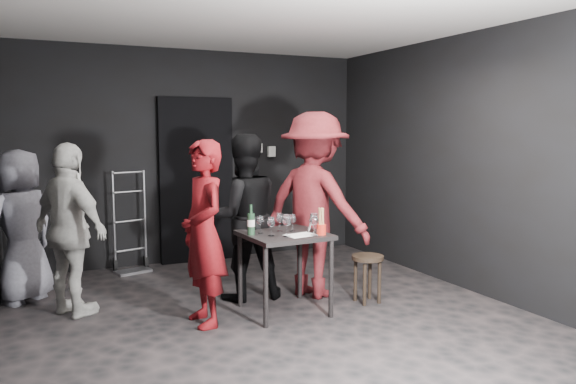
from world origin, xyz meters
name	(u,v)px	position (x,y,z in m)	size (l,w,h in m)	color
floor	(272,318)	(0.00, 0.00, 0.00)	(4.50, 5.00, 0.02)	black
ceiling	(271,12)	(0.00, 0.00, 2.70)	(4.50, 5.00, 0.02)	silver
wall_back	(195,157)	(0.00, 2.50, 1.35)	(4.50, 0.04, 2.70)	black
wall_front	(476,203)	(0.00, -2.50, 1.35)	(4.50, 0.04, 2.70)	black
wall_right	(468,163)	(2.25, 0.00, 1.35)	(0.04, 5.00, 2.70)	black
doorway	(196,180)	(0.00, 2.44, 1.05)	(0.95, 0.10, 2.10)	black
wallbox_upper	(258,148)	(0.85, 2.45, 1.45)	(0.12, 0.06, 0.12)	#B7B7B2
wallbox_lower	(271,151)	(1.05, 2.45, 1.40)	(0.10, 0.06, 0.14)	#B7B7B2
hand_truck	(131,253)	(-0.87, 2.25, 0.22)	(0.40, 0.34, 1.21)	#B2B2B7
tasting_table	(284,243)	(0.17, 0.11, 0.65)	(0.72, 0.72, 0.75)	black
stool	(367,266)	(1.04, 0.03, 0.36)	(0.31, 0.31, 0.47)	black
server_red	(203,226)	(-0.59, 0.11, 0.87)	(0.63, 0.42, 1.74)	maroon
woman_black	(243,209)	(-0.02, 0.67, 0.92)	(0.89, 0.49, 1.83)	black
man_maroon	(315,182)	(0.69, 0.48, 1.17)	(1.51, 0.70, 2.34)	maroon
bystander_cream	(70,225)	(-1.62, 0.84, 0.84)	(0.98, 0.47, 1.67)	beige
bystander_grey	(21,226)	(-2.04, 1.49, 0.76)	(0.74, 0.40, 1.52)	gray
tasting_mat	(300,235)	(0.26, -0.06, 0.75)	(0.28, 0.18, 0.00)	white
wine_glass_a	(271,226)	(0.01, 0.02, 0.84)	(0.07, 0.07, 0.19)	white
wine_glass_b	(260,224)	(-0.04, 0.16, 0.84)	(0.07, 0.07, 0.18)	white
wine_glass_c	(280,222)	(0.16, 0.19, 0.84)	(0.07, 0.07, 0.19)	white
wine_glass_d	(287,224)	(0.12, -0.07, 0.86)	(0.08, 0.08, 0.22)	white
wine_glass_e	(314,223)	(0.36, -0.12, 0.86)	(0.08, 0.08, 0.22)	white
wine_glass_f	(293,222)	(0.28, 0.14, 0.84)	(0.07, 0.07, 0.18)	white
wine_bottle	(251,223)	(-0.14, 0.15, 0.86)	(0.07, 0.07, 0.28)	#18311F
breadstick_cup	(321,222)	(0.44, -0.12, 0.87)	(0.09, 0.09, 0.27)	red
reserved_card	(310,226)	(0.43, 0.09, 0.80)	(0.08, 0.12, 0.10)	white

